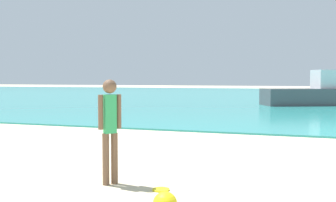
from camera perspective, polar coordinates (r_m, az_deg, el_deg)
name	(u,v)px	position (r m, az deg, el deg)	size (l,w,h in m)	color
water	(281,96)	(42.89, 15.22, 0.70)	(160.00, 60.00, 0.06)	teal
person_standing	(110,125)	(6.77, -7.93, -3.26)	(0.29, 0.31, 1.70)	brown
frisbee	(161,190)	(6.51, -0.97, -12.01)	(0.26, 0.26, 0.03)	yellow
boat_near	(319,93)	(27.75, 19.90, 1.04)	(6.74, 4.69, 2.20)	#4C4C51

